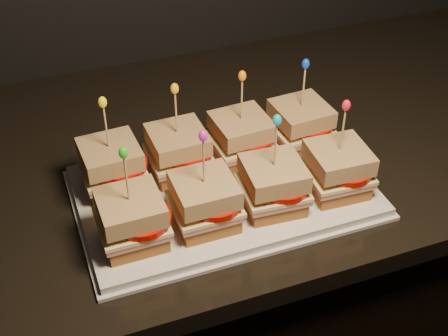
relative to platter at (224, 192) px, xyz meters
name	(u,v)px	position (x,y,z in m)	size (l,w,h in m)	color
granite_slab	(64,184)	(-0.22, 0.14, -0.03)	(2.22, 0.67, 0.03)	black
platter	(224,192)	(0.00, 0.00, 0.00)	(0.43, 0.27, 0.02)	silver
platter_rim	(224,195)	(0.00, 0.00, -0.01)	(0.44, 0.28, 0.01)	silver
sandwich_0_bread_bot	(114,180)	(-0.15, 0.06, 0.02)	(0.08, 0.08, 0.02)	brown
sandwich_0_ham	(112,172)	(-0.15, 0.06, 0.04)	(0.09, 0.09, 0.01)	#C37268
sandwich_0_cheese	(112,168)	(-0.15, 0.06, 0.04)	(0.09, 0.09, 0.01)	beige
sandwich_0_tomato	(120,165)	(-0.14, 0.06, 0.05)	(0.08, 0.08, 0.01)	#AD0D03
sandwich_0_bread_top	(110,154)	(-0.15, 0.06, 0.07)	(0.08, 0.08, 0.03)	brown
sandwich_0_pick	(106,129)	(-0.15, 0.06, 0.11)	(0.00, 0.00, 0.09)	tan
sandwich_0_frill	(103,102)	(-0.15, 0.06, 0.16)	(0.01, 0.01, 0.02)	yellow
sandwich_1_bread_bot	(179,165)	(-0.05, 0.06, 0.02)	(0.08, 0.08, 0.02)	brown
sandwich_1_ham	(179,157)	(-0.05, 0.06, 0.04)	(0.09, 0.09, 0.01)	#C37268
sandwich_1_cheese	(178,154)	(-0.05, 0.06, 0.04)	(0.09, 0.09, 0.01)	beige
sandwich_1_tomato	(187,150)	(-0.04, 0.06, 0.05)	(0.08, 0.08, 0.01)	#AD0D03
sandwich_1_bread_top	(178,140)	(-0.05, 0.06, 0.07)	(0.08, 0.08, 0.03)	brown
sandwich_1_pick	(176,115)	(-0.05, 0.06, 0.11)	(0.00, 0.00, 0.09)	tan
sandwich_1_frill	(175,89)	(-0.05, 0.06, 0.16)	(0.01, 0.01, 0.02)	gold
sandwich_2_bread_bot	(241,151)	(0.05, 0.06, 0.02)	(0.08, 0.08, 0.02)	brown
sandwich_2_ham	(241,144)	(0.05, 0.06, 0.04)	(0.09, 0.09, 0.01)	#C37268
sandwich_2_cheese	(241,140)	(0.05, 0.06, 0.04)	(0.09, 0.09, 0.01)	beige
sandwich_2_tomato	(250,137)	(0.06, 0.06, 0.05)	(0.08, 0.08, 0.01)	#AD0D03
sandwich_2_bread_top	(241,126)	(0.05, 0.06, 0.07)	(0.08, 0.08, 0.03)	brown
sandwich_2_pick	(242,102)	(0.05, 0.06, 0.11)	(0.00, 0.00, 0.09)	tan
sandwich_2_frill	(242,76)	(0.05, 0.06, 0.16)	(0.01, 0.01, 0.02)	orange
sandwich_3_bread_bot	(299,138)	(0.15, 0.06, 0.02)	(0.08, 0.08, 0.02)	brown
sandwich_3_ham	(300,131)	(0.15, 0.06, 0.04)	(0.09, 0.09, 0.01)	#C37268
sandwich_3_cheese	(300,127)	(0.15, 0.06, 0.04)	(0.09, 0.09, 0.01)	beige
sandwich_3_tomato	(309,124)	(0.17, 0.06, 0.05)	(0.08, 0.08, 0.01)	#AD0D03
sandwich_3_bread_top	(301,113)	(0.15, 0.06, 0.07)	(0.08, 0.08, 0.03)	brown
sandwich_3_pick	(303,90)	(0.15, 0.06, 0.11)	(0.00, 0.00, 0.09)	tan
sandwich_3_frill	(306,64)	(0.15, 0.06, 0.16)	(0.01, 0.01, 0.02)	#0C3ACF
sandwich_4_bread_bot	(133,234)	(-0.15, -0.06, 0.02)	(0.08, 0.08, 0.02)	brown
sandwich_4_ham	(132,226)	(-0.15, -0.06, 0.04)	(0.09, 0.09, 0.01)	#C37268
sandwich_4_cheese	(132,222)	(-0.15, -0.06, 0.04)	(0.09, 0.09, 0.01)	beige
sandwich_4_tomato	(141,218)	(-0.14, -0.07, 0.05)	(0.08, 0.08, 0.01)	#AD0D03
sandwich_4_bread_top	(130,207)	(-0.15, -0.06, 0.07)	(0.08, 0.08, 0.03)	brown
sandwich_4_pick	(127,181)	(-0.15, -0.06, 0.11)	(0.00, 0.00, 0.09)	tan
sandwich_4_frill	(123,153)	(-0.15, -0.06, 0.16)	(0.01, 0.01, 0.02)	green
sandwich_5_bread_bot	(205,216)	(-0.05, -0.06, 0.02)	(0.08, 0.08, 0.02)	brown
sandwich_5_ham	(205,208)	(-0.05, -0.06, 0.04)	(0.09, 0.09, 0.01)	#C37268
sandwich_5_cheese	(205,204)	(-0.05, -0.06, 0.04)	(0.09, 0.09, 0.01)	beige
sandwich_5_tomato	(214,201)	(-0.04, -0.07, 0.05)	(0.08, 0.08, 0.01)	#AD0D03
sandwich_5_bread_top	(204,190)	(-0.05, -0.06, 0.07)	(0.08, 0.08, 0.03)	brown
sandwich_5_pick	(204,164)	(-0.05, -0.06, 0.11)	(0.00, 0.00, 0.09)	tan
sandwich_5_frill	(203,136)	(-0.05, -0.06, 0.16)	(0.01, 0.01, 0.02)	#C51D9E
sandwich_6_bread_bot	(272,199)	(0.05, -0.06, 0.02)	(0.08, 0.08, 0.02)	brown
sandwich_6_ham	(273,191)	(0.05, -0.06, 0.04)	(0.09, 0.09, 0.01)	#C37268
sandwich_6_cheese	(273,187)	(0.05, -0.06, 0.04)	(0.09, 0.09, 0.01)	beige
sandwich_6_tomato	(283,184)	(0.06, -0.07, 0.05)	(0.08, 0.08, 0.01)	#AD0D03
sandwich_6_bread_top	(274,173)	(0.05, -0.06, 0.07)	(0.08, 0.08, 0.03)	brown
sandwich_6_pick	(275,148)	(0.05, -0.06, 0.11)	(0.00, 0.00, 0.09)	tan
sandwich_6_frill	(277,120)	(0.05, -0.06, 0.16)	(0.01, 0.01, 0.02)	#0FA1BB
sandwich_7_bread_bot	(335,183)	(0.15, -0.06, 0.02)	(0.08, 0.08, 0.02)	brown
sandwich_7_ham	(336,175)	(0.15, -0.06, 0.04)	(0.09, 0.09, 0.01)	#C37268
sandwich_7_cheese	(337,172)	(0.15, -0.06, 0.04)	(0.09, 0.09, 0.01)	beige
sandwich_7_tomato	(347,168)	(0.17, -0.07, 0.05)	(0.08, 0.08, 0.01)	#AD0D03
sandwich_7_bread_top	(339,157)	(0.15, -0.06, 0.07)	(0.08, 0.08, 0.03)	brown
sandwich_7_pick	(342,132)	(0.15, -0.06, 0.11)	(0.00, 0.00, 0.09)	tan
sandwich_7_frill	(346,105)	(0.15, -0.06, 0.16)	(0.01, 0.01, 0.02)	red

